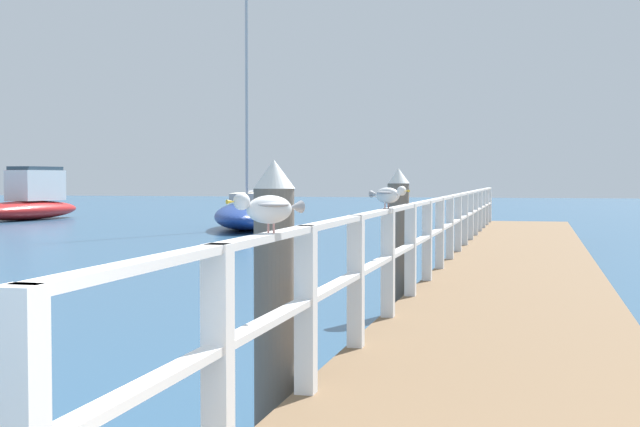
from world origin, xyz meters
The scene contains 8 objects.
pier_deck centered at (0.00, 13.32, 0.23)m, with size 2.37×26.64×0.46m, color brown.
pier_railing centered at (-1.10, 13.32, 1.10)m, with size 0.12×25.16×1.04m.
dock_piling_near centered at (-1.48, 4.52, 0.97)m, with size 0.29×0.29×1.92m.
dock_piling_far centered at (-1.48, 10.21, 0.97)m, with size 0.29×0.29×1.92m.
seagull_foreground centered at (-1.11, 3.16, 1.63)m, with size 0.33×0.40×0.21m.
seagull_background centered at (-1.10, 7.02, 1.63)m, with size 0.43×0.29×0.21m.
boat_1 centered at (-20.76, 32.83, 0.76)m, with size 2.65×6.69×2.27m.
boat_3 centered at (-9.60, 28.66, 0.54)m, with size 3.96×7.85×10.71m.
Camera 1 is at (0.27, -1.38, 1.79)m, focal length 50.42 mm.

